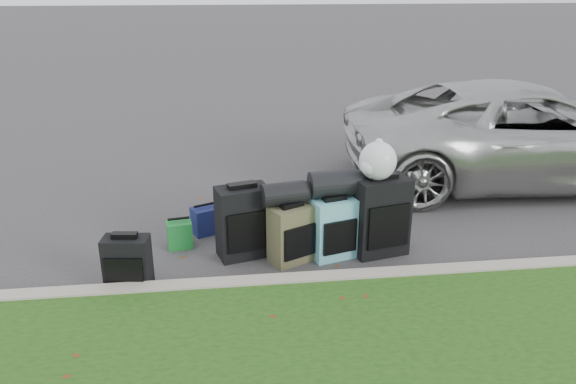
{
  "coord_description": "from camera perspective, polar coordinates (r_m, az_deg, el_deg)",
  "views": [
    {
      "loc": [
        -0.81,
        -5.63,
        2.8
      ],
      "look_at": [
        -0.1,
        0.2,
        0.55
      ],
      "focal_mm": 35.0,
      "sensor_mm": 36.0,
      "label": 1
    }
  ],
  "objects": [
    {
      "name": "suitcase_small_black",
      "position": [
        5.57,
        -15.98,
        -6.99
      ],
      "size": [
        0.45,
        0.29,
        0.53
      ],
      "primitive_type": "cube",
      "rotation": [
        0.0,
        0.0,
        -0.13
      ],
      "color": "black",
      "rests_on": "ground"
    },
    {
      "name": "suv",
      "position": [
        8.78,
        23.03,
        5.55
      ],
      "size": [
        5.3,
        2.72,
        1.43
      ],
      "primitive_type": "imported",
      "rotation": [
        0.0,
        0.0,
        1.5
      ],
      "color": "#B7B7B2",
      "rests_on": "ground"
    },
    {
      "name": "curb",
      "position": [
        5.43,
        2.6,
        -9.16
      ],
      "size": [
        120.0,
        0.18,
        0.15
      ],
      "primitive_type": "cube",
      "color": "#9E937F",
      "rests_on": "ground"
    },
    {
      "name": "suitcase_large_black_right",
      "position": [
        6.05,
        9.37,
        -2.43
      ],
      "size": [
        0.63,
        0.46,
        0.85
      ],
      "primitive_type": "cube",
      "rotation": [
        0.0,
        0.0,
        0.22
      ],
      "color": "black",
      "rests_on": "ground"
    },
    {
      "name": "suitcase_olive",
      "position": [
        5.84,
        0.38,
        -4.3
      ],
      "size": [
        0.53,
        0.45,
        0.62
      ],
      "primitive_type": "cube",
      "rotation": [
        0.0,
        0.0,
        0.46
      ],
      "color": "#424128",
      "rests_on": "ground"
    },
    {
      "name": "suitcase_teal",
      "position": [
        5.94,
        4.67,
        -3.74
      ],
      "size": [
        0.51,
        0.39,
        0.65
      ],
      "primitive_type": "cube",
      "rotation": [
        0.0,
        0.0,
        0.28
      ],
      "color": "teal",
      "rests_on": "ground"
    },
    {
      "name": "tote_green",
      "position": [
        6.32,
        -10.95,
        -4.24
      ],
      "size": [
        0.29,
        0.25,
        0.3
      ],
      "primitive_type": "cube",
      "rotation": [
        0.0,
        0.0,
        0.15
      ],
      "color": "#1C7E2D",
      "rests_on": "ground"
    },
    {
      "name": "ground",
      "position": [
        6.34,
        1.12,
        -5.25
      ],
      "size": [
        120.0,
        120.0,
        0.0
      ],
      "primitive_type": "plane",
      "color": "#383535",
      "rests_on": "ground"
    },
    {
      "name": "tote_navy",
      "position": [
        6.6,
        -8.38,
        -2.87
      ],
      "size": [
        0.36,
        0.33,
        0.31
      ],
      "primitive_type": "cube",
      "rotation": [
        0.0,
        0.0,
        0.42
      ],
      "color": "#171D50",
      "rests_on": "ground"
    },
    {
      "name": "suitcase_large_black_left",
      "position": [
        5.94,
        -4.58,
        -3.05
      ],
      "size": [
        0.6,
        0.45,
        0.77
      ],
      "primitive_type": "cube",
      "rotation": [
        0.0,
        0.0,
        0.26
      ],
      "color": "black",
      "rests_on": "ground"
    },
    {
      "name": "trash_bag",
      "position": [
        5.82,
        9.12,
        3.14
      ],
      "size": [
        0.39,
        0.39,
        0.39
      ],
      "primitive_type": "sphere",
      "color": "white",
      "rests_on": "suitcase_large_black_right"
    },
    {
      "name": "duffel_left",
      "position": [
        5.73,
        -0.46,
        -0.17
      ],
      "size": [
        0.48,
        0.32,
        0.24
      ],
      "primitive_type": "cylinder",
      "rotation": [
        0.0,
        1.57,
        0.18
      ],
      "color": "black",
      "rests_on": "suitcase_olive"
    },
    {
      "name": "duffel_right",
      "position": [
        5.85,
        4.64,
        0.84
      ],
      "size": [
        0.53,
        0.33,
        0.28
      ],
      "primitive_type": "cylinder",
      "rotation": [
        0.0,
        1.57,
        0.09
      ],
      "color": "black",
      "rests_on": "suitcase_teal"
    }
  ]
}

